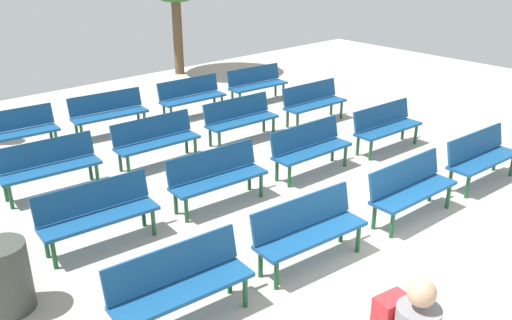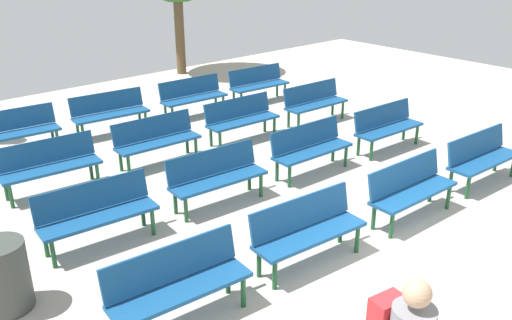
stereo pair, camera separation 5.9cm
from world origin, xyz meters
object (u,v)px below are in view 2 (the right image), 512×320
object	(u,v)px
bench_r1_c1	(216,174)
bench_r2_c2	(241,117)
bench_r0_c1	(307,228)
bench_r1_c2	(310,146)
bench_r3_c1	(110,111)
bench_r2_c0	(49,163)
bench_r0_c0	(178,281)
bench_r3_c2	(193,95)
bench_r1_c0	(97,211)
bench_r3_c0	(15,129)
bench_r0_c2	(410,187)
bench_r1_c3	(387,125)
bench_r2_c1	(156,138)
bench_r3_c3	(258,82)
bench_r0_c3	(481,155)
trash_bin	(4,276)
bench_r2_c3	(314,101)

from	to	relation	value
bench_r1_c1	bench_r2_c2	distance (m)	2.89
bench_r0_c1	bench_r1_c2	distance (m)	2.90
bench_r0_c1	bench_r3_c1	xyz separation A→B (m)	(0.45, 6.22, 0.00)
bench_r2_c0	bench_r3_c1	size ratio (longest dim) A/B	1.00
bench_r0_c0	bench_r3_c2	world-z (taller)	same
bench_r1_c0	bench_r3_c0	world-z (taller)	same
bench_r1_c0	bench_r1_c1	xyz separation A→B (m)	(1.96, -0.12, 0.00)
bench_r0_c1	bench_r0_c2	size ratio (longest dim) A/B	1.01
bench_r3_c2	bench_r1_c3	bearing A→B (deg)	-66.20
bench_r1_c3	bench_r2_c0	bearing A→B (deg)	159.59
bench_r0_c0	bench_r3_c0	size ratio (longest dim) A/B	1.00
bench_r1_c1	bench_r2_c1	bearing A→B (deg)	89.76
bench_r1_c3	bench_r2_c1	distance (m)	4.49
bench_r1_c0	bench_r3_c0	distance (m)	4.13
bench_r1_c3	bench_r3_c0	distance (m)	7.23
bench_r1_c2	bench_r3_c3	bearing A→B (deg)	62.39
bench_r1_c3	bench_r3_c2	bearing A→B (deg)	113.77
bench_r3_c0	bench_r2_c1	bearing A→B (deg)	-45.72
bench_r2_c0	bench_r2_c2	size ratio (longest dim) A/B	1.01
bench_r0_c3	bench_r2_c2	distance (m)	4.64
bench_r1_c2	bench_r1_c0	bearing A→B (deg)	178.60
bench_r0_c3	bench_r3_c0	xyz separation A→B (m)	(-5.48, 6.60, 0.00)
bench_r3_c1	bench_r3_c3	world-z (taller)	same
bench_r2_c0	bench_r3_c0	distance (m)	2.08
bench_r0_c2	bench_r1_c2	world-z (taller)	same
trash_bin	bench_r3_c3	bearing A→B (deg)	29.37
bench_r2_c2	bench_r3_c0	distance (m)	4.41
bench_r2_c2	bench_r3_c3	world-z (taller)	same
bench_r0_c2	bench_r1_c1	bearing A→B (deg)	132.24
trash_bin	bench_r2_c2	bearing A→B (deg)	23.85
bench_r1_c3	trash_bin	size ratio (longest dim) A/B	1.93
trash_bin	bench_r2_c1	bearing A→B (deg)	35.42
bench_r0_c1	bench_r2_c1	bearing A→B (deg)	91.07
bench_r0_c1	bench_r3_c1	size ratio (longest dim) A/B	1.00
bench_r2_c0	bench_r2_c2	bearing A→B (deg)	2.06
bench_r1_c1	bench_r1_c2	size ratio (longest dim) A/B	1.01
bench_r1_c0	bench_r3_c3	bearing A→B (deg)	35.75
bench_r1_c1	bench_r3_c2	size ratio (longest dim) A/B	1.01
bench_r0_c2	bench_r3_c3	xyz separation A→B (m)	(2.36, 6.08, 0.00)
bench_r2_c2	bench_r2_c3	distance (m)	2.00
bench_r3_c2	bench_r0_c2	bearing A→B (deg)	-91.14
bench_r2_c2	bench_r0_c2	bearing A→B (deg)	-90.25
bench_r3_c3	bench_r2_c2	bearing A→B (deg)	-134.85
bench_r1_c2	bench_r3_c3	size ratio (longest dim) A/B	0.99
bench_r1_c0	trash_bin	bearing A→B (deg)	-151.80
bench_r1_c0	bench_r2_c1	bearing A→B (deg)	47.10
bench_r0_c2	bench_r1_c2	bearing A→B (deg)	89.76
bench_r1_c3	bench_r0_c0	bearing A→B (deg)	-161.82
bench_r0_c3	bench_r2_c3	xyz separation A→B (m)	(0.27, 4.11, 0.00)
bench_r0_c0	bench_r0_c1	bearing A→B (deg)	1.41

